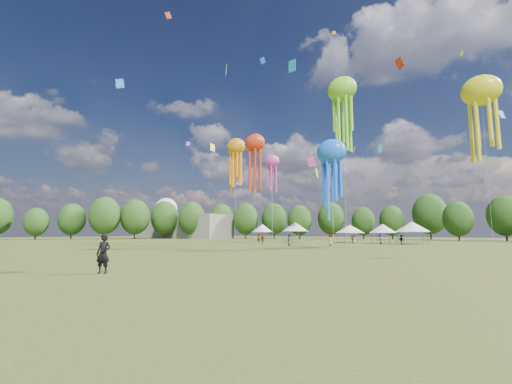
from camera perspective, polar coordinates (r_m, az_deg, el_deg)
The scene contains 10 objects.
ground at distance 26.87m, azimuth -26.57°, elevation -10.27°, with size 300.00×300.00×0.00m, color #384416.
observer_main at distance 18.56m, azimuth -23.96°, elevation -9.32°, with size 0.70×0.46×1.91m, color black.
spectator_near at distance 54.62m, azimuth 5.59°, elevation -7.91°, with size 0.83×0.64×1.70m, color gray.
spectators_far at distance 64.53m, azimuth 14.73°, elevation -7.56°, with size 24.96×15.66×1.73m.
festival_tents at distance 71.68m, azimuth 13.15°, elevation -5.78°, with size 37.91×8.75×4.29m.
show_kites at distance 59.59m, azimuth 15.96°, elevation 9.53°, with size 48.98×27.20×26.78m.
small_kites at distance 66.00m, azimuth 12.26°, elevation 17.05°, with size 68.47×55.31×46.53m.
treeline at distance 79.93m, azimuth 16.11°, elevation -3.22°, with size 201.57×95.24×13.43m.
hangar at distance 127.64m, azimuth -12.32°, elevation -5.70°, with size 40.00×12.00×8.00m, color gray.
radome at distance 143.95m, azimuth -14.68°, elevation -3.35°, with size 9.00×9.00×16.00m.
Camera 1 is at (23.79, -12.34, 1.97)m, focal length 24.16 mm.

